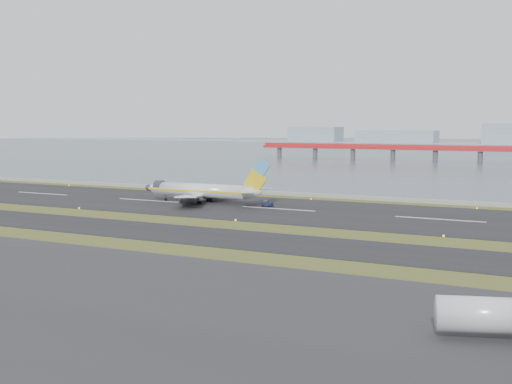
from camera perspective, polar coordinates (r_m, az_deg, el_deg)
ground at (r=135.65m, az=-3.33°, el=-3.03°), size 1000.00×1000.00×0.00m
apron_strip at (r=93.07m, az=-20.64°, el=-7.61°), size 1000.00×50.00×0.10m
taxiway_strip at (r=125.53m, az=-6.07°, el=-3.77°), size 1000.00×18.00×0.10m
runway_strip at (r=162.05m, az=1.97°, el=-1.52°), size 1000.00×45.00×0.10m
seawall at (r=189.48m, az=5.75°, el=-0.31°), size 1000.00×2.50×1.00m
bay_water at (r=580.30m, az=20.01°, el=3.58°), size 1400.00×800.00×1.30m
red_pier at (r=369.29m, az=19.33°, el=3.53°), size 260.00×5.00×10.20m
airliner at (r=173.82m, az=-4.65°, el=0.11°), size 38.52×32.89×12.80m
pushback_tug at (r=165.81m, az=0.99°, el=-1.07°), size 2.75×1.66×1.75m
second_airliner_tail at (r=68.89m, az=21.61°, el=-9.97°), size 15.68×12.61×9.86m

